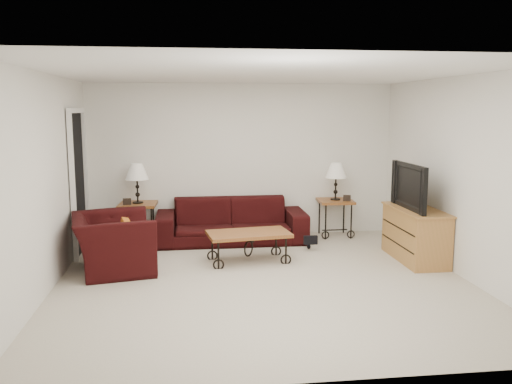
{
  "coord_description": "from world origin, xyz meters",
  "views": [
    {
      "loc": [
        -0.88,
        -6.28,
        2.09
      ],
      "look_at": [
        0.0,
        0.7,
        1.0
      ],
      "focal_mm": 37.67,
      "sensor_mm": 36.0,
      "label": 1
    }
  ],
  "objects_px": {
    "armchair": "(113,243)",
    "television": "(416,186)",
    "side_table_left": "(139,223)",
    "side_table_right": "(335,218)",
    "tv_stand": "(415,234)",
    "backpack": "(309,236)",
    "coffee_table": "(249,247)",
    "lamp_left": "(137,183)",
    "lamp_right": "(336,181)",
    "sofa": "(231,221)"
  },
  "relations": [
    {
      "from": "sofa",
      "to": "backpack",
      "type": "height_order",
      "value": "sofa"
    },
    {
      "from": "lamp_left",
      "to": "side_table_left",
      "type": "bearing_deg",
      "value": 0.0
    },
    {
      "from": "lamp_right",
      "to": "backpack",
      "type": "relative_size",
      "value": 1.51
    },
    {
      "from": "television",
      "to": "backpack",
      "type": "relative_size",
      "value": 2.69
    },
    {
      "from": "coffee_table",
      "to": "backpack",
      "type": "height_order",
      "value": "coffee_table"
    },
    {
      "from": "coffee_table",
      "to": "backpack",
      "type": "bearing_deg",
      "value": 29.67
    },
    {
      "from": "backpack",
      "to": "side_table_left",
      "type": "bearing_deg",
      "value": 145.14
    },
    {
      "from": "side_table_left",
      "to": "side_table_right",
      "type": "xyz_separation_m",
      "value": [
        3.19,
        0.0,
        -0.01
      ]
    },
    {
      "from": "tv_stand",
      "to": "television",
      "type": "distance_m",
      "value": 0.68
    },
    {
      "from": "sofa",
      "to": "backpack",
      "type": "xyz_separation_m",
      "value": [
        1.12,
        -0.6,
        -0.14
      ]
    },
    {
      "from": "backpack",
      "to": "side_table_right",
      "type": "bearing_deg",
      "value": 33.53
    },
    {
      "from": "lamp_right",
      "to": "coffee_table",
      "type": "bearing_deg",
      "value": -140.05
    },
    {
      "from": "sofa",
      "to": "lamp_left",
      "type": "xyz_separation_m",
      "value": [
        -1.46,
        0.18,
        0.6
      ]
    },
    {
      "from": "side_table_right",
      "to": "tv_stand",
      "type": "relative_size",
      "value": 0.5
    },
    {
      "from": "television",
      "to": "tv_stand",
      "type": "bearing_deg",
      "value": 90.0
    },
    {
      "from": "lamp_left",
      "to": "lamp_right",
      "type": "height_order",
      "value": "lamp_left"
    },
    {
      "from": "sofa",
      "to": "side_table_left",
      "type": "xyz_separation_m",
      "value": [
        -1.46,
        0.18,
        -0.03
      ]
    },
    {
      "from": "side_table_left",
      "to": "lamp_right",
      "type": "distance_m",
      "value": 3.25
    },
    {
      "from": "side_table_right",
      "to": "television",
      "type": "xyz_separation_m",
      "value": [
        0.7,
        -1.53,
        0.74
      ]
    },
    {
      "from": "lamp_right",
      "to": "backpack",
      "type": "distance_m",
      "value": 1.22
    },
    {
      "from": "armchair",
      "to": "backpack",
      "type": "height_order",
      "value": "armchair"
    },
    {
      "from": "sofa",
      "to": "lamp_right",
      "type": "distance_m",
      "value": 1.83
    },
    {
      "from": "lamp_left",
      "to": "tv_stand",
      "type": "height_order",
      "value": "lamp_left"
    },
    {
      "from": "backpack",
      "to": "lamp_left",
      "type": "bearing_deg",
      "value": 145.14
    },
    {
      "from": "side_table_left",
      "to": "backpack",
      "type": "height_order",
      "value": "side_table_left"
    },
    {
      "from": "lamp_left",
      "to": "television",
      "type": "distance_m",
      "value": 4.19
    },
    {
      "from": "sofa",
      "to": "backpack",
      "type": "distance_m",
      "value": 1.28
    },
    {
      "from": "coffee_table",
      "to": "television",
      "type": "relative_size",
      "value": 1.02
    },
    {
      "from": "lamp_left",
      "to": "armchair",
      "type": "relative_size",
      "value": 0.55
    },
    {
      "from": "side_table_right",
      "to": "television",
      "type": "relative_size",
      "value": 0.56
    },
    {
      "from": "sofa",
      "to": "backpack",
      "type": "bearing_deg",
      "value": -28.04
    },
    {
      "from": "lamp_right",
      "to": "backpack",
      "type": "height_order",
      "value": "lamp_right"
    },
    {
      "from": "armchair",
      "to": "television",
      "type": "xyz_separation_m",
      "value": [
        4.08,
        -0.01,
        0.67
      ]
    },
    {
      "from": "armchair",
      "to": "coffee_table",
      "type": "bearing_deg",
      "value": -95.59
    },
    {
      "from": "side_table_left",
      "to": "lamp_left",
      "type": "bearing_deg",
      "value": 0.0
    },
    {
      "from": "lamp_right",
      "to": "armchair",
      "type": "xyz_separation_m",
      "value": [
        -3.38,
        -1.52,
        -0.55
      ]
    },
    {
      "from": "sofa",
      "to": "coffee_table",
      "type": "xyz_separation_m",
      "value": [
        0.14,
        -1.15,
        -0.13
      ]
    },
    {
      "from": "sofa",
      "to": "coffee_table",
      "type": "relative_size",
      "value": 2.11
    },
    {
      "from": "tv_stand",
      "to": "armchair",
      "type": "bearing_deg",
      "value": 179.86
    },
    {
      "from": "lamp_left",
      "to": "television",
      "type": "xyz_separation_m",
      "value": [
        3.9,
        -1.53,
        0.1
      ]
    },
    {
      "from": "side_table_right",
      "to": "side_table_left",
      "type": "bearing_deg",
      "value": -180.0
    },
    {
      "from": "sofa",
      "to": "side_table_right",
      "type": "height_order",
      "value": "sofa"
    },
    {
      "from": "tv_stand",
      "to": "backpack",
      "type": "height_order",
      "value": "tv_stand"
    },
    {
      "from": "sofa",
      "to": "armchair",
      "type": "height_order",
      "value": "armchair"
    },
    {
      "from": "side_table_right",
      "to": "lamp_left",
      "type": "bearing_deg",
      "value": -180.0
    },
    {
      "from": "side_table_left",
      "to": "sofa",
      "type": "bearing_deg",
      "value": -7.03
    },
    {
      "from": "side_table_right",
      "to": "armchair",
      "type": "bearing_deg",
      "value": -155.75
    },
    {
      "from": "side_table_left",
      "to": "side_table_right",
      "type": "height_order",
      "value": "side_table_left"
    },
    {
      "from": "sofa",
      "to": "television",
      "type": "distance_m",
      "value": 2.87
    },
    {
      "from": "television",
      "to": "side_table_right",
      "type": "bearing_deg",
      "value": -155.45
    }
  ]
}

